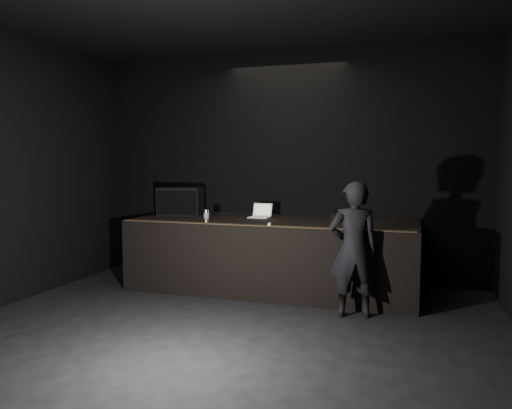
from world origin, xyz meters
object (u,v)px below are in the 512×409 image
object	(u,v)px
stage_riser	(273,254)
laptop	(261,214)
person	(354,249)
stage_monitor	(181,201)
beer_can	(206,216)

from	to	relation	value
stage_riser	laptop	distance (m)	0.64
person	stage_monitor	bearing A→B (deg)	-36.47
stage_riser	stage_monitor	bearing A→B (deg)	175.58
stage_monitor	person	bearing A→B (deg)	-32.01
beer_can	laptop	bearing A→B (deg)	54.84
laptop	person	distance (m)	1.91
stage_riser	laptop	world-z (taller)	laptop
beer_can	person	distance (m)	2.10
stage_riser	beer_can	distance (m)	1.13
laptop	beer_can	xyz separation A→B (m)	(-0.54, -0.77, 0.03)
person	beer_can	bearing A→B (deg)	-26.27
beer_can	stage_riser	bearing A→B (deg)	35.03
laptop	beer_can	world-z (taller)	laptop
stage_monitor	laptop	size ratio (longest dim) A/B	2.23
stage_riser	stage_monitor	xyz separation A→B (m)	(-1.52, 0.12, 0.71)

